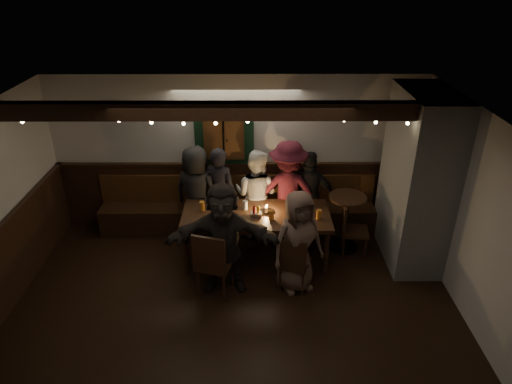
{
  "coord_description": "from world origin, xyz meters",
  "views": [
    {
      "loc": [
        0.28,
        -4.46,
        4.18
      ],
      "look_at": [
        0.31,
        1.6,
        1.05
      ],
      "focal_mm": 32.0,
      "sensor_mm": 36.0,
      "label": 1
    }
  ],
  "objects_px": {
    "chair_end": "(350,226)",
    "person_a": "(197,193)",
    "chair_near_left": "(212,261)",
    "person_f": "(223,238)",
    "person_d": "(288,191)",
    "person_c": "(256,194)",
    "dining_table": "(256,218)",
    "high_top": "(346,216)",
    "person_g": "(298,242)",
    "chair_near_right": "(294,261)",
    "person_b": "(220,193)",
    "person_e": "(309,196)"
  },
  "relations": [
    {
      "from": "high_top",
      "to": "person_e",
      "type": "height_order",
      "value": "person_e"
    },
    {
      "from": "high_top",
      "to": "person_g",
      "type": "xyz_separation_m",
      "value": [
        -0.85,
        -0.99,
        0.17
      ]
    },
    {
      "from": "person_g",
      "to": "high_top",
      "type": "bearing_deg",
      "value": 27.36
    },
    {
      "from": "person_b",
      "to": "person_d",
      "type": "height_order",
      "value": "person_d"
    },
    {
      "from": "person_e",
      "to": "person_g",
      "type": "distance_m",
      "value": 1.35
    },
    {
      "from": "high_top",
      "to": "person_a",
      "type": "height_order",
      "value": "person_a"
    },
    {
      "from": "person_a",
      "to": "person_g",
      "type": "xyz_separation_m",
      "value": [
        1.52,
        -1.4,
        -0.03
      ]
    },
    {
      "from": "high_top",
      "to": "person_c",
      "type": "height_order",
      "value": "person_c"
    },
    {
      "from": "person_a",
      "to": "person_f",
      "type": "distance_m",
      "value": 1.49
    },
    {
      "from": "high_top",
      "to": "person_e",
      "type": "bearing_deg",
      "value": 149.07
    },
    {
      "from": "person_a",
      "to": "person_g",
      "type": "relative_size",
      "value": 1.05
    },
    {
      "from": "dining_table",
      "to": "person_c",
      "type": "xyz_separation_m",
      "value": [
        0.01,
        0.67,
        0.05
      ]
    },
    {
      "from": "person_a",
      "to": "person_b",
      "type": "bearing_deg",
      "value": -160.39
    },
    {
      "from": "chair_near_left",
      "to": "person_b",
      "type": "bearing_deg",
      "value": 90.0
    },
    {
      "from": "dining_table",
      "to": "person_d",
      "type": "relative_size",
      "value": 1.3
    },
    {
      "from": "person_a",
      "to": "person_d",
      "type": "height_order",
      "value": "person_d"
    },
    {
      "from": "person_a",
      "to": "person_b",
      "type": "distance_m",
      "value": 0.37
    },
    {
      "from": "high_top",
      "to": "person_d",
      "type": "height_order",
      "value": "person_d"
    },
    {
      "from": "high_top",
      "to": "chair_near_right",
      "type": "bearing_deg",
      "value": -130.16
    },
    {
      "from": "high_top",
      "to": "dining_table",
      "type": "bearing_deg",
      "value": -168.11
    },
    {
      "from": "person_d",
      "to": "person_f",
      "type": "distance_m",
      "value": 1.64
    },
    {
      "from": "high_top",
      "to": "person_f",
      "type": "height_order",
      "value": "person_f"
    },
    {
      "from": "high_top",
      "to": "person_a",
      "type": "bearing_deg",
      "value": 170.29
    },
    {
      "from": "dining_table",
      "to": "person_g",
      "type": "xyz_separation_m",
      "value": [
        0.56,
        -0.7,
        0.03
      ]
    },
    {
      "from": "person_d",
      "to": "person_f",
      "type": "height_order",
      "value": "person_d"
    },
    {
      "from": "person_d",
      "to": "person_c",
      "type": "bearing_deg",
      "value": 0.26
    },
    {
      "from": "chair_end",
      "to": "person_a",
      "type": "distance_m",
      "value": 2.49
    },
    {
      "from": "person_d",
      "to": "chair_near_right",
      "type": "bearing_deg",
      "value": 94.15
    },
    {
      "from": "chair_near_right",
      "to": "chair_end",
      "type": "distance_m",
      "value": 1.28
    },
    {
      "from": "person_e",
      "to": "person_g",
      "type": "relative_size",
      "value": 1.01
    },
    {
      "from": "person_c",
      "to": "person_g",
      "type": "relative_size",
      "value": 1.02
    },
    {
      "from": "chair_near_left",
      "to": "high_top",
      "type": "height_order",
      "value": "chair_near_left"
    },
    {
      "from": "person_c",
      "to": "person_g",
      "type": "bearing_deg",
      "value": 136.25
    },
    {
      "from": "person_d",
      "to": "person_e",
      "type": "xyz_separation_m",
      "value": [
        0.35,
        -0.01,
        -0.09
      ]
    },
    {
      "from": "person_a",
      "to": "person_g",
      "type": "height_order",
      "value": "person_a"
    },
    {
      "from": "chair_near_right",
      "to": "person_f",
      "type": "distance_m",
      "value": 1.01
    },
    {
      "from": "dining_table",
      "to": "high_top",
      "type": "relative_size",
      "value": 2.38
    },
    {
      "from": "person_d",
      "to": "person_e",
      "type": "relative_size",
      "value": 1.11
    },
    {
      "from": "person_f",
      "to": "person_g",
      "type": "xyz_separation_m",
      "value": [
        1.0,
        -0.0,
        -0.06
      ]
    },
    {
      "from": "chair_near_left",
      "to": "person_f",
      "type": "bearing_deg",
      "value": 53.22
    },
    {
      "from": "high_top",
      "to": "person_d",
      "type": "distance_m",
      "value": 0.99
    },
    {
      "from": "high_top",
      "to": "person_c",
      "type": "relative_size",
      "value": 0.6
    },
    {
      "from": "person_d",
      "to": "chair_near_left",
      "type": "bearing_deg",
      "value": 58.35
    },
    {
      "from": "chair_near_left",
      "to": "person_f",
      "type": "height_order",
      "value": "person_f"
    },
    {
      "from": "dining_table",
      "to": "chair_near_right",
      "type": "xyz_separation_m",
      "value": [
        0.51,
        -0.77,
        -0.23
      ]
    },
    {
      "from": "person_a",
      "to": "dining_table",
      "type": "bearing_deg",
      "value": 165.05
    },
    {
      "from": "dining_table",
      "to": "person_d",
      "type": "distance_m",
      "value": 0.83
    },
    {
      "from": "chair_near_left",
      "to": "chair_near_right",
      "type": "xyz_separation_m",
      "value": [
        1.1,
        0.11,
        -0.08
      ]
    },
    {
      "from": "person_b",
      "to": "chair_near_left",
      "type": "bearing_deg",
      "value": 107.99
    },
    {
      "from": "chair_near_left",
      "to": "person_d",
      "type": "relative_size",
      "value": 0.6
    }
  ]
}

